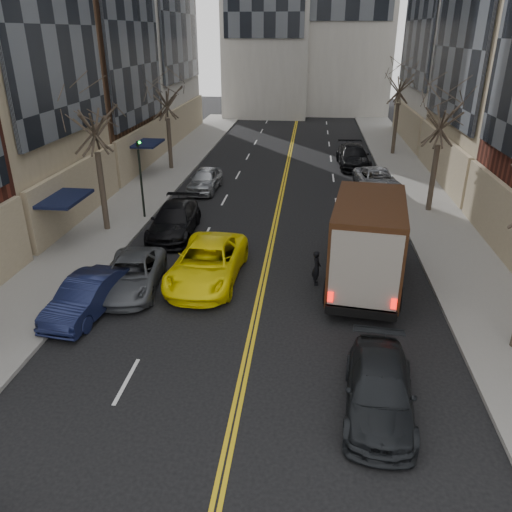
{
  "coord_description": "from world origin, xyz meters",
  "views": [
    {
      "loc": [
        1.74,
        -3.76,
        9.7
      ],
      "look_at": [
        -0.06,
        12.78,
        2.2
      ],
      "focal_mm": 35.0,
      "sensor_mm": 36.0,
      "label": 1
    }
  ],
  "objects_px": {
    "ups_truck": "(367,242)",
    "taxi": "(207,263)",
    "observer_sedan": "(379,390)",
    "pedestrian": "(317,268)"
  },
  "relations": [
    {
      "from": "taxi",
      "to": "pedestrian",
      "type": "distance_m",
      "value": 4.58
    },
    {
      "from": "observer_sedan",
      "to": "ups_truck",
      "type": "bearing_deg",
      "value": 92.89
    },
    {
      "from": "taxi",
      "to": "pedestrian",
      "type": "bearing_deg",
      "value": 3.93
    },
    {
      "from": "ups_truck",
      "to": "taxi",
      "type": "xyz_separation_m",
      "value": [
        -6.56,
        -0.28,
        -1.12
      ]
    },
    {
      "from": "ups_truck",
      "to": "observer_sedan",
      "type": "height_order",
      "value": "ups_truck"
    },
    {
      "from": "ups_truck",
      "to": "pedestrian",
      "type": "height_order",
      "value": "ups_truck"
    },
    {
      "from": "ups_truck",
      "to": "pedestrian",
      "type": "relative_size",
      "value": 4.85
    },
    {
      "from": "ups_truck",
      "to": "pedestrian",
      "type": "xyz_separation_m",
      "value": [
        -1.98,
        -0.15,
        -1.18
      ]
    },
    {
      "from": "ups_truck",
      "to": "taxi",
      "type": "relative_size",
      "value": 1.25
    },
    {
      "from": "observer_sedan",
      "to": "pedestrian",
      "type": "xyz_separation_m",
      "value": [
        -1.71,
        7.49,
        0.08
      ]
    }
  ]
}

